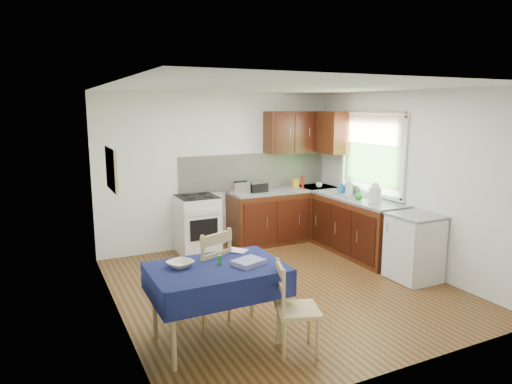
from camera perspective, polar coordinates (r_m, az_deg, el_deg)
name	(u,v)px	position (r m, az deg, el deg)	size (l,w,h in m)	color
floor	(281,286)	(5.98, 3.17, -11.71)	(4.20, 4.20, 0.00)	#452612
ceiling	(283,87)	(5.54, 3.44, 12.97)	(4.00, 4.20, 0.02)	silver
wall_back	(219,170)	(7.51, -4.59, 2.74)	(4.00, 0.02, 2.50)	white
wall_front	(407,232)	(3.98, 18.35, -4.72)	(4.00, 0.02, 2.50)	white
wall_left	(115,206)	(4.98, -17.20, -1.66)	(0.02, 4.20, 2.50)	silver
wall_right	(405,180)	(6.83, 18.10, 1.47)	(0.02, 4.20, 2.50)	white
base_cabinets	(316,221)	(7.55, 7.55, -3.62)	(1.90, 2.30, 0.86)	#371209
worktop_back	(284,190)	(7.75, 3.51, 0.22)	(1.90, 0.60, 0.04)	slate
worktop_right	(358,199)	(7.17, 12.60, -0.85)	(0.60, 1.70, 0.04)	slate
worktop_corner	(316,187)	(8.08, 7.52, 0.58)	(0.60, 0.60, 0.04)	slate
splashback	(255,171)	(7.76, -0.08, 2.65)	(2.70, 0.02, 0.60)	beige
upper_cabinets	(309,132)	(7.88, 6.62, 7.45)	(1.20, 0.85, 0.70)	#371209
stove	(198,224)	(7.21, -7.32, -4.04)	(0.60, 0.61, 0.92)	silver
window	(372,148)	(7.27, 14.28, 5.38)	(0.04, 1.48, 1.26)	#2E5D26
fridge	(414,247)	(6.41, 19.18, -6.56)	(0.58, 0.60, 0.89)	silver
corkboard	(112,169)	(5.22, -17.61, 2.74)	(0.04, 0.62, 0.47)	tan
dining_table	(217,277)	(4.47, -4.92, -10.48)	(1.27, 0.86, 0.77)	#111744
chair_far	(208,274)	(4.88, -6.07, -10.14)	(0.59, 0.59, 1.03)	tan
chair_near	(293,305)	(4.35, 4.65, -13.95)	(0.49, 0.49, 0.87)	tan
toaster	(240,188)	(7.31, -1.96, 0.54)	(0.27, 0.17, 0.21)	silver
sandwich_press	(257,186)	(7.49, 0.11, 0.71)	(0.30, 0.26, 0.18)	black
sauce_bottle	(303,183)	(7.77, 5.84, 1.18)	(0.05, 0.05, 0.22)	#B6100E
yellow_packet	(295,183)	(7.93, 4.94, 1.13)	(0.11, 0.07, 0.15)	gold
dish_rack	(353,195)	(7.28, 11.99, -0.31)	(0.41, 0.31, 0.19)	#98999E
kettle	(375,193)	(6.84, 14.65, -0.18)	(0.18, 0.18, 0.30)	silver
cup	(319,185)	(7.95, 7.89, 0.87)	(0.11, 0.11, 0.09)	silver
soap_bottle_a	(349,187)	(7.15, 11.56, 0.64)	(0.12, 0.13, 0.32)	silver
soap_bottle_b	(342,187)	(7.41, 10.67, 0.56)	(0.09, 0.10, 0.21)	#2077BF
soap_bottle_c	(359,194)	(7.01, 12.73, -0.30)	(0.12, 0.12, 0.15)	#27902B
plate_bowl	(180,264)	(4.44, -9.44, -8.87)	(0.24, 0.24, 0.06)	beige
book	(234,253)	(4.78, -2.79, -7.59)	(0.15, 0.21, 0.02)	white
spice_jar	(220,260)	(4.45, -4.56, -8.47)	(0.05, 0.05, 0.09)	#238136
tea_towel	(248,262)	(4.44, -0.95, -8.77)	(0.28, 0.22, 0.05)	navy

